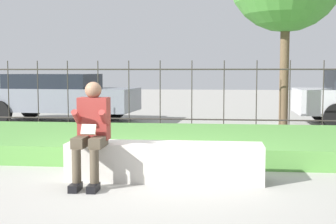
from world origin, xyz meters
TOP-DOWN VIEW (x-y plane):
  - ground_plane at (0.00, 0.00)m, footprint 60.00×60.00m
  - stone_bench at (0.26, 0.00)m, footprint 2.55×0.50m
  - person_seated_reader at (-0.62, -0.29)m, footprint 0.42×0.73m
  - grass_berm at (0.00, 2.35)m, footprint 10.68×3.31m
  - iron_fence at (-0.00, 4.59)m, footprint 8.68×0.03m
  - car_parked_left at (-3.54, 6.80)m, footprint 4.45×2.21m

SIDE VIEW (x-z plane):
  - ground_plane at x=0.00m, z-range 0.00..0.00m
  - grass_berm at x=0.00m, z-range 0.00..0.30m
  - stone_bench at x=0.26m, z-range -0.03..0.47m
  - person_seated_reader at x=-0.62m, z-range 0.07..1.37m
  - car_parked_left at x=-3.54m, z-range 0.06..1.41m
  - iron_fence at x=0.00m, z-range 0.04..1.71m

